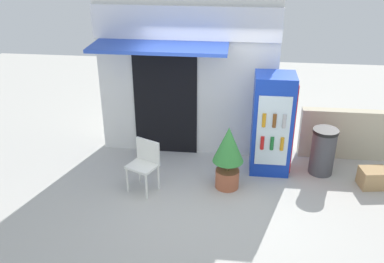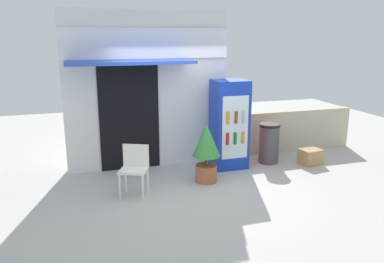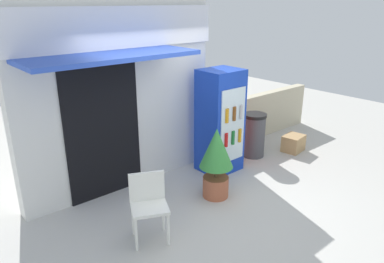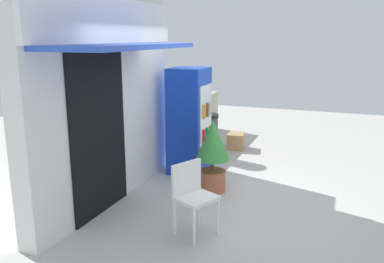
{
  "view_description": "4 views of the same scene",
  "coord_description": "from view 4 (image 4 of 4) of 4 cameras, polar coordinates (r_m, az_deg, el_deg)",
  "views": [
    {
      "loc": [
        0.45,
        -5.96,
        4.01
      ],
      "look_at": [
        -0.27,
        0.4,
        0.94
      ],
      "focal_mm": 39.53,
      "sensor_mm": 36.0,
      "label": 1
    },
    {
      "loc": [
        -1.93,
        -6.22,
        2.71
      ],
      "look_at": [
        0.17,
        0.53,
        0.92
      ],
      "focal_mm": 35.87,
      "sensor_mm": 36.0,
      "label": 2
    },
    {
      "loc": [
        -3.2,
        -3.38,
        2.91
      ],
      "look_at": [
        0.01,
        0.4,
        1.11
      ],
      "focal_mm": 33.99,
      "sensor_mm": 36.0,
      "label": 3
    },
    {
      "loc": [
        -5.2,
        -1.58,
        2.33
      ],
      "look_at": [
        -0.09,
        0.4,
        1.03
      ],
      "focal_mm": 37.34,
      "sensor_mm": 36.0,
      "label": 4
    }
  ],
  "objects": [
    {
      "name": "trash_bin",
      "position": [
        7.87,
        2.15,
        -0.58
      ],
      "size": [
        0.45,
        0.45,
        0.86
      ],
      "color": "#47474C",
      "rests_on": "ground"
    },
    {
      "name": "drink_cooler",
      "position": [
        6.91,
        -0.36,
        1.53
      ],
      "size": [
        0.71,
        0.65,
        1.83
      ],
      "color": "#1438B2",
      "rests_on": "ground"
    },
    {
      "name": "stone_boundary_wall",
      "position": [
        9.06,
        0.42,
        1.63
      ],
      "size": [
        2.82,
        0.2,
        0.97
      ],
      "primitive_type": "cube",
      "color": "beige",
      "rests_on": "ground"
    },
    {
      "name": "cardboard_box",
      "position": [
        8.58,
        6.27,
        -1.33
      ],
      "size": [
        0.48,
        0.41,
        0.33
      ],
      "primitive_type": "cube",
      "rotation": [
        0.0,
        0.0,
        0.15
      ],
      "color": "tan",
      "rests_on": "ground"
    },
    {
      "name": "potted_plant_near_shop",
      "position": [
        6.07,
        2.98,
        -2.64
      ],
      "size": [
        0.52,
        0.52,
        1.13
      ],
      "color": "#AD5B3D",
      "rests_on": "ground"
    },
    {
      "name": "plastic_chair",
      "position": [
        4.83,
        0.02,
        -8.61
      ],
      "size": [
        0.58,
        0.55,
        0.88
      ],
      "color": "white",
      "rests_on": "ground"
    },
    {
      "name": "ground",
      "position": [
        5.91,
        3.97,
        -9.89
      ],
      "size": [
        16.0,
        16.0,
        0.0
      ],
      "primitive_type": "plane",
      "color": "beige"
    },
    {
      "name": "storefront_building",
      "position": [
        5.64,
        -12.23,
        6.15
      ],
      "size": [
        3.33,
        1.16,
        3.19
      ],
      "color": "silver",
      "rests_on": "ground"
    }
  ]
}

